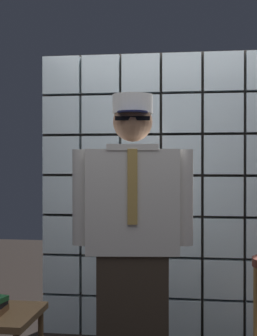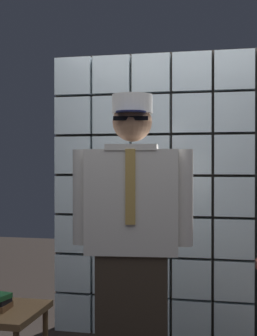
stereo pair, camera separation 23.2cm
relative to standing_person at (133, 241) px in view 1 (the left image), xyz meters
The scene contains 2 objects.
glass_block_wall 1.10m from the standing_person, 84.91° to the left, with size 1.97×0.10×2.30m.
standing_person is the anchor object (origin of this frame).
Camera 1 is at (0.26, -2.61, 1.38)m, focal length 52.70 mm.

